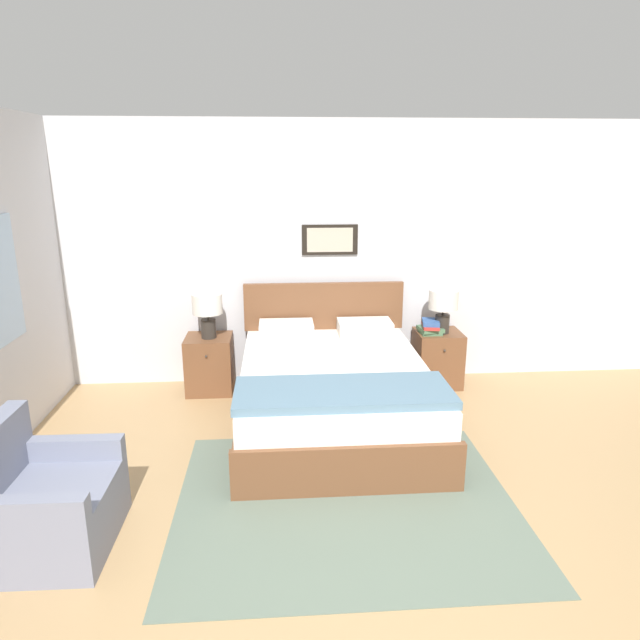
# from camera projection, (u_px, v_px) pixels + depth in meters

# --- Properties ---
(ground_plane) EXTENTS (16.00, 16.00, 0.00)m
(ground_plane) POSITION_uv_depth(u_px,v_px,m) (364.00, 591.00, 3.02)
(ground_plane) COLOR tan
(wall_back) EXTENTS (7.43, 0.09, 2.60)m
(wall_back) POSITION_uv_depth(u_px,v_px,m) (320.00, 255.00, 5.69)
(wall_back) COLOR silver
(wall_back) RESTS_ON ground_plane
(area_rug_main) EXTENTS (2.24, 1.93, 0.01)m
(area_rug_main) POSITION_uv_depth(u_px,v_px,m) (346.00, 502.00, 3.80)
(area_rug_main) COLOR slate
(area_rug_main) RESTS_ON ground_plane
(bed) EXTENTS (1.59, 2.17, 1.04)m
(bed) POSITION_uv_depth(u_px,v_px,m) (334.00, 392.00, 4.85)
(bed) COLOR brown
(bed) RESTS_ON ground_plane
(armchair) EXTENTS (0.71, 0.78, 0.77)m
(armchair) POSITION_uv_depth(u_px,v_px,m) (43.00, 505.00, 3.32)
(armchair) COLOR gray
(armchair) RESTS_ON ground_plane
(nightstand_near_window) EXTENTS (0.45, 0.45, 0.56)m
(nightstand_near_window) POSITION_uv_depth(u_px,v_px,m) (210.00, 364.00, 5.60)
(nightstand_near_window) COLOR brown
(nightstand_near_window) RESTS_ON ground_plane
(nightstand_by_door) EXTENTS (0.45, 0.45, 0.56)m
(nightstand_by_door) POSITION_uv_depth(u_px,v_px,m) (437.00, 358.00, 5.77)
(nightstand_by_door) COLOR brown
(nightstand_by_door) RESTS_ON ground_plane
(table_lamp_near_window) EXTENTS (0.29, 0.29, 0.44)m
(table_lamp_near_window) POSITION_uv_depth(u_px,v_px,m) (207.00, 309.00, 5.43)
(table_lamp_near_window) COLOR #2D2823
(table_lamp_near_window) RESTS_ON nightstand_near_window
(table_lamp_by_door) EXTENTS (0.29, 0.29, 0.44)m
(table_lamp_by_door) POSITION_uv_depth(u_px,v_px,m) (443.00, 304.00, 5.59)
(table_lamp_by_door) COLOR #2D2823
(table_lamp_by_door) RESTS_ON nightstand_by_door
(book_thick_bottom) EXTENTS (0.20, 0.21, 0.03)m
(book_thick_bottom) POSITION_uv_depth(u_px,v_px,m) (430.00, 332.00, 5.64)
(book_thick_bottom) COLOR #4C7551
(book_thick_bottom) RESTS_ON nightstand_by_door
(book_hardcover_middle) EXTENTS (0.24, 0.25, 0.04)m
(book_hardcover_middle) POSITION_uv_depth(u_px,v_px,m) (430.00, 329.00, 5.63)
(book_hardcover_middle) COLOR #4C7551
(book_hardcover_middle) RESTS_ON book_thick_bottom
(book_novel_upper) EXTENTS (0.19, 0.29, 0.03)m
(book_novel_upper) POSITION_uv_depth(u_px,v_px,m) (431.00, 326.00, 5.62)
(book_novel_upper) COLOR #B7332D
(book_novel_upper) RESTS_ON book_hardcover_middle
(book_slim_near_top) EXTENTS (0.20, 0.26, 0.04)m
(book_slim_near_top) POSITION_uv_depth(u_px,v_px,m) (431.00, 322.00, 5.61)
(book_slim_near_top) COLOR #335693
(book_slim_near_top) RESTS_ON book_novel_upper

